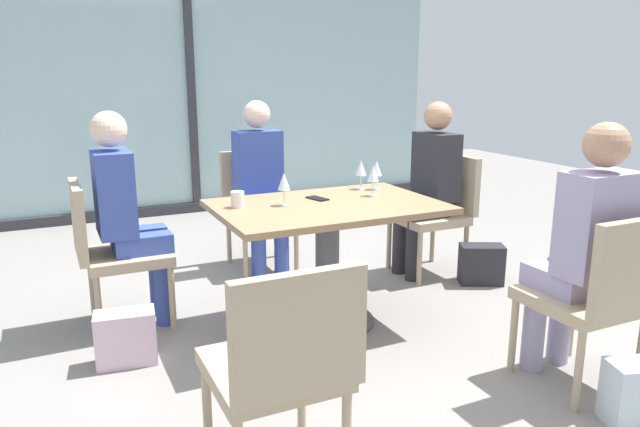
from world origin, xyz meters
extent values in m
plane|color=gray|center=(0.00, 0.00, 0.00)|extent=(12.00, 12.00, 0.00)
cube|color=#96B7BC|center=(0.00, 3.20, 1.35)|extent=(5.56, 0.03, 2.70)
cube|color=#2D2D33|center=(0.00, 3.17, 1.35)|extent=(0.08, 0.06, 2.70)
cube|color=#2D2D33|center=(0.00, 3.17, 0.05)|extent=(5.56, 0.10, 0.10)
cube|color=#997551|center=(0.00, 0.00, 0.71)|extent=(1.27, 0.85, 0.04)
cylinder|color=#4C4C51|center=(0.00, 0.00, 0.35)|extent=(0.14, 0.14, 0.69)
cylinder|color=#4C4C51|center=(0.00, 0.00, 0.01)|extent=(0.56, 0.56, 0.02)
cube|color=tan|center=(-1.06, 0.49, 0.42)|extent=(0.46, 0.46, 0.06)
cube|color=tan|center=(-1.31, 0.49, 0.66)|extent=(0.05, 0.46, 0.42)
cylinder|color=tan|center=(-0.86, 0.29, 0.20)|extent=(0.04, 0.04, 0.39)
cylinder|color=tan|center=(-0.86, 0.69, 0.20)|extent=(0.04, 0.04, 0.39)
cylinder|color=tan|center=(-1.26, 0.29, 0.20)|extent=(0.04, 0.04, 0.39)
cylinder|color=tan|center=(-1.26, 0.69, 0.20)|extent=(0.04, 0.04, 0.39)
cube|color=tan|center=(1.06, 0.49, 0.42)|extent=(0.46, 0.46, 0.06)
cube|color=tan|center=(1.31, 0.49, 0.66)|extent=(0.05, 0.46, 0.42)
cylinder|color=tan|center=(0.86, 0.69, 0.20)|extent=(0.04, 0.04, 0.39)
cylinder|color=tan|center=(0.86, 0.29, 0.20)|extent=(0.04, 0.04, 0.39)
cylinder|color=tan|center=(1.26, 0.69, 0.20)|extent=(0.04, 0.04, 0.39)
cylinder|color=tan|center=(1.26, 0.29, 0.20)|extent=(0.04, 0.04, 0.39)
cube|color=tan|center=(0.77, -1.13, 0.42)|extent=(0.46, 0.46, 0.06)
cube|color=tan|center=(0.77, -1.38, 0.66)|extent=(0.46, 0.05, 0.42)
cylinder|color=tan|center=(0.97, -0.93, 0.20)|extent=(0.04, 0.04, 0.39)
cylinder|color=tan|center=(0.57, -0.93, 0.20)|extent=(0.04, 0.04, 0.39)
cylinder|color=tan|center=(0.97, -1.33, 0.20)|extent=(0.04, 0.04, 0.39)
cylinder|color=tan|center=(0.57, -1.33, 0.20)|extent=(0.04, 0.04, 0.39)
cube|color=tan|center=(0.00, 1.13, 0.42)|extent=(0.46, 0.46, 0.06)
cube|color=tan|center=(0.00, 1.38, 0.66)|extent=(0.46, 0.05, 0.42)
cylinder|color=tan|center=(-0.20, 0.93, 0.20)|extent=(0.04, 0.04, 0.39)
cylinder|color=tan|center=(0.20, 0.93, 0.20)|extent=(0.04, 0.04, 0.39)
cylinder|color=tan|center=(-0.20, 1.33, 0.20)|extent=(0.04, 0.04, 0.39)
cylinder|color=tan|center=(0.20, 1.33, 0.20)|extent=(0.04, 0.04, 0.39)
cube|color=tan|center=(-0.77, -1.13, 0.42)|extent=(0.46, 0.46, 0.06)
cube|color=tan|center=(-0.77, -1.38, 0.66)|extent=(0.46, 0.05, 0.42)
cylinder|color=tan|center=(-0.57, -0.93, 0.20)|extent=(0.04, 0.04, 0.39)
cylinder|color=tan|center=(-0.97, -0.93, 0.20)|extent=(0.04, 0.04, 0.39)
cylinder|color=#384C9E|center=(-0.88, 0.40, 0.23)|extent=(0.11, 0.11, 0.45)
cube|color=#384C9E|center=(-0.98, 0.40, 0.51)|extent=(0.32, 0.13, 0.11)
cylinder|color=#384C9E|center=(-0.88, 0.58, 0.23)|extent=(0.11, 0.11, 0.45)
cube|color=#384C9E|center=(-0.98, 0.58, 0.51)|extent=(0.32, 0.13, 0.11)
cube|color=#384C9E|center=(-1.11, 0.49, 0.80)|extent=(0.20, 0.34, 0.48)
sphere|color=beige|center=(-1.11, 0.49, 1.16)|extent=(0.20, 0.20, 0.20)
cylinder|color=#28282D|center=(0.88, 0.58, 0.23)|extent=(0.11, 0.11, 0.45)
cube|color=#28282D|center=(0.98, 0.58, 0.51)|extent=(0.32, 0.13, 0.11)
cylinder|color=#28282D|center=(0.88, 0.40, 0.23)|extent=(0.11, 0.11, 0.45)
cube|color=#28282D|center=(0.98, 0.40, 0.51)|extent=(0.32, 0.13, 0.11)
cube|color=#28282D|center=(1.11, 0.49, 0.80)|extent=(0.20, 0.34, 0.48)
sphere|color=tan|center=(1.11, 0.49, 1.16)|extent=(0.20, 0.20, 0.20)
cylinder|color=#9E93B7|center=(0.86, -0.96, 0.23)|extent=(0.11, 0.11, 0.45)
cube|color=#9E93B7|center=(0.86, -1.05, 0.51)|extent=(0.13, 0.32, 0.11)
cylinder|color=#9E93B7|center=(0.68, -0.96, 0.23)|extent=(0.11, 0.11, 0.45)
cube|color=#9E93B7|center=(0.68, -1.05, 0.51)|extent=(0.13, 0.32, 0.11)
cube|color=#9E93B7|center=(0.77, -1.18, 0.80)|extent=(0.34, 0.20, 0.48)
sphere|color=tan|center=(0.77, -1.18, 1.16)|extent=(0.20, 0.20, 0.20)
cylinder|color=#384C9E|center=(-0.09, 0.96, 0.23)|extent=(0.11, 0.11, 0.45)
cube|color=#384C9E|center=(-0.09, 1.05, 0.51)|extent=(0.13, 0.32, 0.11)
cylinder|color=#384C9E|center=(0.09, 0.96, 0.23)|extent=(0.11, 0.11, 0.45)
cube|color=#384C9E|center=(0.09, 1.05, 0.51)|extent=(0.13, 0.32, 0.11)
cube|color=#384C9E|center=(0.00, 1.18, 0.80)|extent=(0.34, 0.20, 0.48)
sphere|color=beige|center=(0.00, 1.18, 1.16)|extent=(0.20, 0.20, 0.20)
cylinder|color=silver|center=(0.38, 0.29, 0.73)|extent=(0.06, 0.06, 0.00)
cylinder|color=silver|center=(0.38, 0.29, 0.78)|extent=(0.01, 0.01, 0.08)
cone|color=silver|center=(0.38, 0.29, 0.87)|extent=(0.07, 0.07, 0.09)
cylinder|color=silver|center=(-0.24, 0.07, 0.73)|extent=(0.06, 0.06, 0.00)
cylinder|color=silver|center=(-0.24, 0.07, 0.78)|extent=(0.01, 0.01, 0.08)
cone|color=silver|center=(-0.24, 0.07, 0.87)|extent=(0.07, 0.07, 0.09)
cylinder|color=silver|center=(0.35, 0.08, 0.73)|extent=(0.06, 0.06, 0.00)
cylinder|color=silver|center=(0.35, 0.08, 0.78)|extent=(0.01, 0.01, 0.08)
cone|color=silver|center=(0.35, 0.08, 0.87)|extent=(0.07, 0.07, 0.09)
cylinder|color=silver|center=(0.47, 0.24, 0.73)|extent=(0.06, 0.06, 0.00)
cylinder|color=silver|center=(0.47, 0.24, 0.78)|extent=(0.01, 0.01, 0.08)
cone|color=silver|center=(0.47, 0.24, 0.87)|extent=(0.07, 0.07, 0.09)
cylinder|color=white|center=(-0.49, 0.13, 0.78)|extent=(0.08, 0.08, 0.09)
cube|color=black|center=(0.00, 0.14, 0.73)|extent=(0.10, 0.16, 0.01)
cube|color=beige|center=(-1.16, -0.02, 0.14)|extent=(0.32, 0.20, 0.28)
cube|color=#232328|center=(1.28, 0.13, 0.14)|extent=(0.34, 0.28, 0.28)
camera|label=1|loc=(-1.46, -2.97, 1.48)|focal=33.28mm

